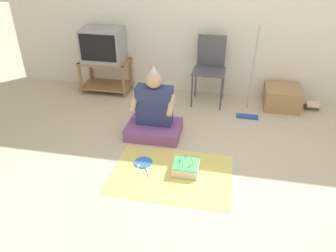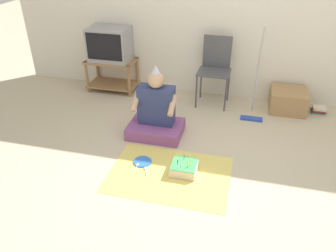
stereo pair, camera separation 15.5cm
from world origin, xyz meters
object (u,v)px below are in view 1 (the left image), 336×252
at_px(dust_mop, 250,91).
at_px(tv, 103,45).
at_px(book_pile, 312,106).
at_px(paper_plate, 143,162).
at_px(cardboard_box_stack, 282,97).
at_px(person_seated, 154,115).
at_px(birthday_cake, 186,167).
at_px(folding_chair, 210,65).

bearing_deg(dust_mop, tv, 169.38).
relative_size(book_pile, paper_plate, 0.96).
distance_m(cardboard_box_stack, person_seated, 1.87).
bearing_deg(birthday_cake, cardboard_box_stack, 57.14).
bearing_deg(person_seated, birthday_cake, -53.67).
height_order(folding_chair, paper_plate, folding_chair).
bearing_deg(tv, cardboard_box_stack, -1.16).
bearing_deg(birthday_cake, tv, 130.43).
bearing_deg(paper_plate, dust_mop, 49.76).
distance_m(folding_chair, person_seated, 1.20).
distance_m(dust_mop, paper_plate, 1.71).
bearing_deg(folding_chair, dust_mop, -31.76).
xyz_separation_m(folding_chair, paper_plate, (-0.53, -1.63, -0.53)).
xyz_separation_m(dust_mop, paper_plate, (-1.09, -1.28, -0.34)).
height_order(folding_chair, book_pile, folding_chair).
distance_m(folding_chair, birthday_cake, 1.75).
height_order(birthday_cake, paper_plate, birthday_cake).
distance_m(tv, paper_plate, 2.08).
relative_size(cardboard_box_stack, birthday_cake, 1.83).
relative_size(tv, folding_chair, 0.63).
bearing_deg(dust_mop, folding_chair, 148.24).
relative_size(dust_mop, person_seated, 1.41).
bearing_deg(folding_chair, cardboard_box_stack, -0.18).
bearing_deg(birthday_cake, person_seated, 126.33).
distance_m(tv, dust_mop, 2.16).
distance_m(birthday_cake, paper_plate, 0.46).
height_order(tv, paper_plate, tv).
bearing_deg(dust_mop, person_seated, -148.28).
distance_m(cardboard_box_stack, birthday_cake, 1.99).
bearing_deg(book_pile, paper_plate, -140.21).
distance_m(book_pile, person_seated, 2.23).
bearing_deg(person_seated, cardboard_box_stack, 33.31).
height_order(cardboard_box_stack, dust_mop, dust_mop).
bearing_deg(person_seated, dust_mop, 31.72).
height_order(dust_mop, person_seated, dust_mop).
xyz_separation_m(cardboard_box_stack, dust_mop, (-0.45, -0.34, 0.21)).
distance_m(dust_mop, birthday_cake, 1.50).
relative_size(folding_chair, cardboard_box_stack, 1.96).
bearing_deg(paper_plate, book_pile, 39.79).
bearing_deg(folding_chair, paper_plate, -108.01).
xyz_separation_m(dust_mop, book_pile, (0.87, 0.34, -0.30)).
bearing_deg(paper_plate, tv, 121.09).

